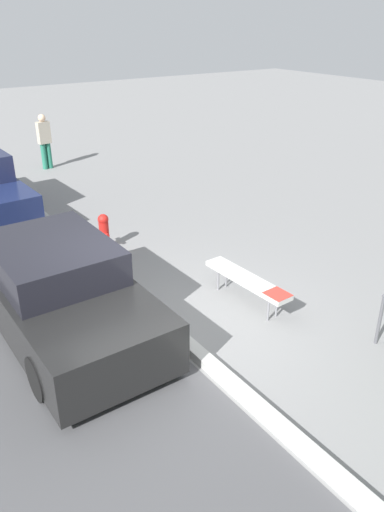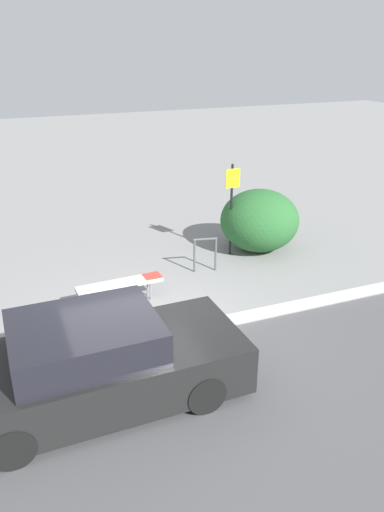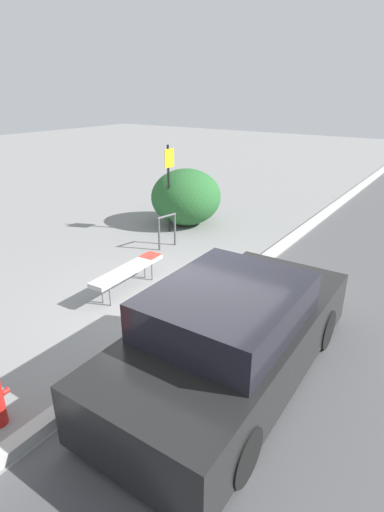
{
  "view_description": "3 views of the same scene",
  "coord_description": "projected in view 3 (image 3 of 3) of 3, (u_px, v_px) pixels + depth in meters",
  "views": [
    {
      "loc": [
        5.5,
        -3.3,
        4.38
      ],
      "look_at": [
        -0.04,
        0.47,
        1.14
      ],
      "focal_mm": 35.0,
      "sensor_mm": 36.0,
      "label": 1
    },
    {
      "loc": [
        -1.99,
        -7.39,
        4.98
      ],
      "look_at": [
        1.63,
        1.61,
        0.77
      ],
      "focal_mm": 35.0,
      "sensor_mm": 36.0,
      "label": 2
    },
    {
      "loc": [
        -4.91,
        -3.35,
        3.58
      ],
      "look_at": [
        0.92,
        0.68,
        0.61
      ],
      "focal_mm": 28.0,
      "sensor_mm": 36.0,
      "label": 3
    }
  ],
  "objects": [
    {
      "name": "ground_plane",
      "position": [
        194.0,
        314.0,
        6.86
      ],
      "size": [
        60.0,
        60.0,
        0.0
      ],
      "primitive_type": "plane",
      "color": "gray"
    },
    {
      "name": "curb",
      "position": [
        194.0,
        311.0,
        6.84
      ],
      "size": [
        60.0,
        0.2,
        0.13
      ],
      "color": "#B7B7B2",
      "rests_on": "ground_plane"
    },
    {
      "name": "bench",
      "position": [
        128.0,
        270.0,
        7.52
      ],
      "size": [
        1.77,
        0.43,
        0.49
      ],
      "rotation": [
        0.0,
        0.0,
        0.05
      ],
      "color": "gray",
      "rests_on": "ground_plane"
    },
    {
      "name": "bike_rack",
      "position": [
        167.0,
        228.0,
        9.59
      ],
      "size": [
        0.55,
        0.16,
        0.83
      ],
      "rotation": [
        0.0,
        0.0,
        -0.21
      ],
      "color": "#515156",
      "rests_on": "ground_plane"
    },
    {
      "name": "sign_post",
      "position": [
        169.0,
        181.0,
        10.34
      ],
      "size": [
        0.36,
        0.08,
        2.3
      ],
      "color": "black",
      "rests_on": "ground_plane"
    },
    {
      "name": "shrub_hedge",
      "position": [
        186.0,
        197.0,
        11.22
      ],
      "size": [
        2.0,
        1.94,
        1.56
      ],
      "color": "#28602D",
      "rests_on": "ground_plane"
    },
    {
      "name": "parked_car_near",
      "position": [
        232.0,
        335.0,
        5.16
      ],
      "size": [
        4.3,
        1.87,
        1.39
      ],
      "rotation": [
        0.0,
        0.0,
        0.02
      ],
      "color": "black",
      "rests_on": "ground_plane"
    }
  ]
}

